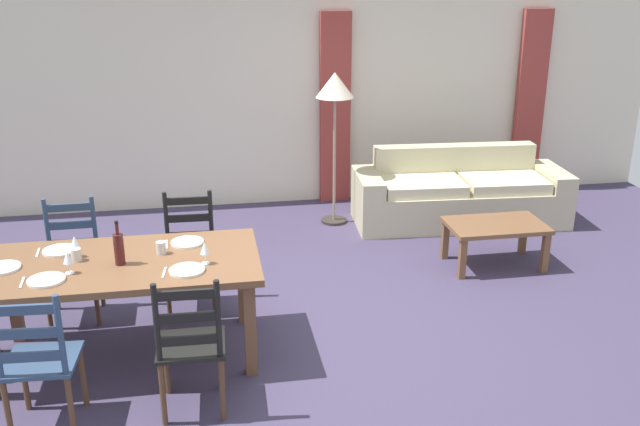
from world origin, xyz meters
TOP-DOWN VIEW (x-y plane):
  - ground_plane at (0.00, 0.00)m, footprint 9.60×9.60m
  - wall_far at (0.00, 3.30)m, footprint 9.60×0.16m
  - curtain_panel_left at (0.88, 3.16)m, footprint 0.35×0.08m
  - curtain_panel_right at (3.28, 3.16)m, footprint 0.35×0.08m
  - dining_table at (-1.25, -0.05)m, footprint 1.90×0.96m
  - dining_chair_near_left at (-1.68, -0.84)m, footprint 0.44×0.42m
  - dining_chair_near_right at (-0.80, -0.80)m, footprint 0.43×0.41m
  - dining_chair_far_left at (-1.72, 0.68)m, footprint 0.43×0.41m
  - dining_chair_far_right at (-0.80, 0.68)m, footprint 0.43×0.41m
  - dinner_plate_near_left at (-1.70, -0.30)m, footprint 0.24×0.24m
  - fork_near_left at (-1.85, -0.30)m, footprint 0.03×0.17m
  - dinner_plate_near_right at (-0.80, -0.30)m, footprint 0.24×0.24m
  - fork_near_right at (-0.95, -0.30)m, footprint 0.03×0.17m
  - dinner_plate_far_left at (-1.70, 0.20)m, footprint 0.24×0.24m
  - fork_far_left at (-1.85, 0.20)m, footprint 0.03×0.17m
  - dinner_plate_far_right at (-0.80, 0.20)m, footprint 0.24×0.24m
  - fork_far_right at (-0.95, 0.20)m, footprint 0.02×0.17m
  - dinner_plate_head_west at (-2.03, -0.05)m, footprint 0.24×0.24m
  - wine_bottle at (-1.25, -0.10)m, footprint 0.07×0.07m
  - wine_glass_near_left at (-1.57, -0.20)m, footprint 0.06×0.06m
  - wine_glass_near_right at (-0.68, -0.20)m, footprint 0.06×0.06m
  - wine_glass_far_left at (-1.57, 0.08)m, footprint 0.06×0.06m
  - coffee_cup_primary at (-0.98, 0.04)m, footprint 0.07×0.07m
  - coffee_cup_secondary at (-1.56, 0.01)m, footprint 0.07×0.07m
  - couch at (2.09, 2.24)m, footprint 2.32×0.94m
  - coffee_table at (1.99, 1.02)m, footprint 0.90×0.56m
  - standing_lamp at (0.73, 2.42)m, footprint 0.40×0.40m

SIDE VIEW (x-z plane):
  - ground_plane at x=0.00m, z-range -0.02..0.00m
  - couch at x=2.09m, z-range -0.11..0.69m
  - coffee_table at x=1.99m, z-range 0.15..0.57m
  - dining_chair_near_left at x=-1.68m, z-range 0.00..0.96m
  - dining_chair_near_right at x=-0.80m, z-range 0.00..0.96m
  - dining_chair_far_left at x=-1.72m, z-range 0.00..0.96m
  - dining_chair_far_right at x=-0.80m, z-range 0.00..0.96m
  - dining_table at x=-1.25m, z-range 0.29..1.04m
  - fork_near_left at x=-1.85m, z-range 0.75..0.76m
  - fork_near_right at x=-0.95m, z-range 0.75..0.76m
  - fork_far_left at x=-1.85m, z-range 0.75..0.76m
  - fork_far_right at x=-0.95m, z-range 0.75..0.76m
  - dinner_plate_near_left at x=-1.70m, z-range 0.75..0.77m
  - dinner_plate_near_right at x=-0.80m, z-range 0.75..0.77m
  - dinner_plate_far_left at x=-1.70m, z-range 0.75..0.77m
  - dinner_plate_far_right at x=-0.80m, z-range 0.75..0.77m
  - dinner_plate_head_west at x=-2.03m, z-range 0.75..0.77m
  - coffee_cup_primary at x=-0.98m, z-range 0.75..0.84m
  - coffee_cup_secondary at x=-1.56m, z-range 0.75..0.84m
  - wine_glass_near_left at x=-1.57m, z-range 0.78..0.94m
  - wine_glass_near_right at x=-0.68m, z-range 0.78..0.94m
  - wine_glass_far_left at x=-1.57m, z-range 0.78..0.94m
  - wine_bottle at x=-1.25m, z-range 0.71..1.03m
  - curtain_panel_left at x=0.88m, z-range 0.00..2.20m
  - curtain_panel_right at x=3.28m, z-range 0.00..2.20m
  - wall_far at x=0.00m, z-range 0.00..2.70m
  - standing_lamp at x=0.73m, z-range 0.59..2.23m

